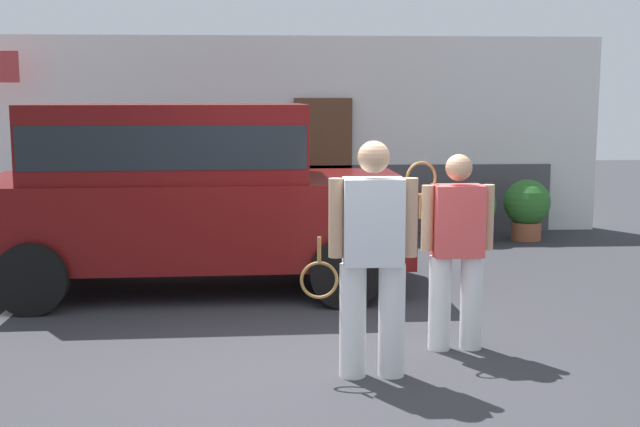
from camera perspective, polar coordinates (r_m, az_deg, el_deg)
ground_plane at (r=6.66m, az=0.09°, el=-10.50°), size 40.00×40.00×0.00m
parking_stripe_0 at (r=8.50m, az=-21.44°, el=-6.89°), size 0.12×4.40×0.01m
house_frontage at (r=12.77m, az=-1.66°, el=5.10°), size 9.54×0.40×3.04m
parked_suv at (r=9.06m, az=-9.43°, el=1.86°), size 4.65×2.27×2.05m
tennis_player_man at (r=6.16m, az=3.68°, el=-3.03°), size 0.92×0.29×1.81m
tennis_player_woman at (r=6.92m, az=9.55°, el=-2.43°), size 0.76×0.27×1.66m
potted_plant_by_porch at (r=12.12m, az=10.71°, el=0.30°), size 0.67×0.67×0.88m
potted_plant_secondary at (r=12.47m, az=14.32°, el=0.49°), size 0.69×0.69×0.91m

